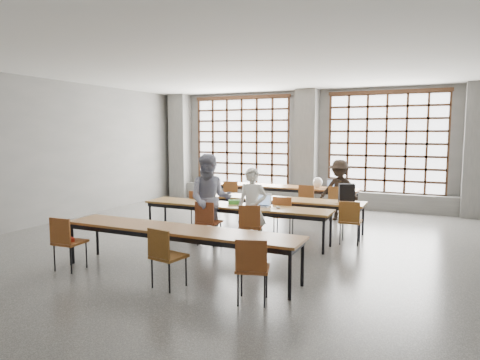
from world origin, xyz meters
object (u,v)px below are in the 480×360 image
chair_back_mid (307,198)px  chair_mid_left (199,206)px  desk_row_d (178,232)px  chair_near_mid (165,252)px  phone (241,206)px  chair_mid_right (350,218)px  student_back (339,190)px  chair_front_left (207,219)px  backpack (347,193)px  desk_row_a (285,188)px  plastic_bag (318,182)px  chair_near_left (66,238)px  green_box (234,202)px  laptop_back (334,186)px  chair_back_right (338,200)px  chair_near_right (252,264)px  student_male (252,209)px  student_female (210,199)px  desk_row_c (235,208)px  chair_back_left (231,193)px  mouse (278,208)px  chair_mid_centre (283,212)px  laptop_front (262,203)px  chair_front_right (250,223)px  red_pouch (70,239)px  desk_row_b (275,201)px

chair_back_mid → chair_mid_left: same height
desk_row_d → chair_near_mid: size_ratio=4.55×
chair_mid_left → phone: chair_mid_left is taller
chair_mid_right → student_back: (-0.69, 2.31, 0.23)m
chair_front_left → backpack: size_ratio=2.20×
desk_row_a → phone: 3.53m
chair_back_mid → plastic_bag: 0.76m
phone → chair_near_left: bearing=-121.8°
green_box → desk_row_d: bearing=-86.1°
laptop_back → chair_back_right: bearing=-70.6°
chair_near_right → phone: chair_near_right is taller
chair_mid_right → laptop_back: bearing=108.2°
student_male → phone: student_male is taller
desk_row_a → student_female: bearing=-93.4°
desk_row_c → phone: bearing=-29.1°
chair_front_left → chair_near_left: size_ratio=1.00×
laptop_back → plastic_bag: 0.44m
chair_back_left → chair_front_left: (1.14, -3.43, 0.00)m
chair_near_right → chair_mid_right: bearing=80.6°
student_back → phone: size_ratio=11.80×
plastic_bag → chair_near_right: bearing=-82.9°
chair_mid_left → mouse: bearing=-16.4°
chair_near_mid → chair_near_right: (1.34, 0.00, 0.00)m
mouse → backpack: backpack is taller
chair_near_right → mouse: bearing=103.3°
desk_row_c → chair_back_mid: (0.74, 2.79, -0.13)m
chair_near_left → green_box: chair_near_left is taller
plastic_bag → laptop_back: bearing=7.4°
chair_mid_centre → chair_mid_right: size_ratio=1.00×
desk_row_a → laptop_front: bearing=-79.5°
chair_front_right → backpack: (1.40, 1.92, 0.39)m
laptop_front → plastic_bag: size_ratio=1.30×
student_back → backpack: bearing=-67.0°
phone → backpack: bearing=37.0°
desk_row_a → laptop_back: 1.34m
chair_front_right → chair_near_left: 3.19m
desk_row_c → desk_row_d: 2.31m
desk_row_d → chair_back_right: bearing=74.6°
mouse → chair_mid_left: bearing=163.6°
student_male → red_pouch: size_ratio=7.78×
chair_mid_centre → chair_mid_left: bearing=180.0°
desk_row_a → student_back: 1.68m
chair_front_right → desk_row_c: bearing=134.7°
desk_row_b → chair_mid_left: size_ratio=4.55×
chair_back_mid → mouse: (0.21, -2.81, 0.21)m
backpack → chair_back_left: bearing=136.7°
chair_mid_left → chair_near_right: bearing=-51.4°
chair_front_left → red_pouch: chair_front_left is taller
chair_front_left → desk_row_a: bearing=86.7°
student_female → student_back: 3.89m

